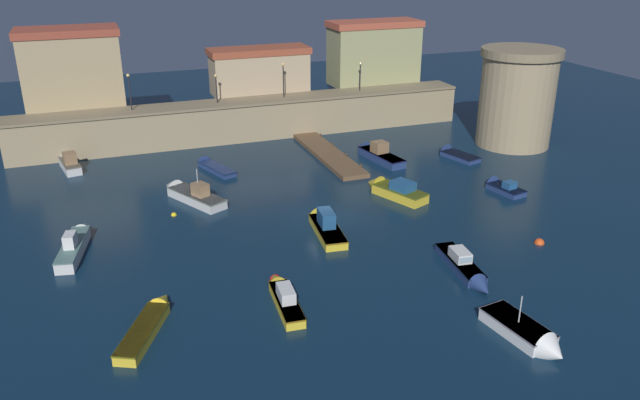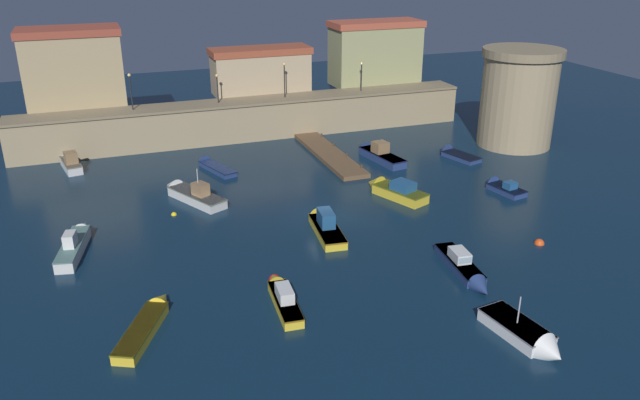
{
  "view_description": "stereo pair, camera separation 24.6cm",
  "coord_description": "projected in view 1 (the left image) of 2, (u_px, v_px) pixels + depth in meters",
  "views": [
    {
      "loc": [
        -15.75,
        -41.26,
        19.84
      ],
      "look_at": [
        0.0,
        1.17,
        1.11
      ],
      "focal_mm": 35.52,
      "sensor_mm": 36.0,
      "label": 1
    },
    {
      "loc": [
        -15.52,
        -41.34,
        19.84
      ],
      "look_at": [
        0.0,
        1.17,
        1.11
      ],
      "focal_mm": 35.52,
      "sensor_mm": 36.0,
      "label": 2
    }
  ],
  "objects": [
    {
      "name": "ground_plane",
      "position": [
        325.0,
        219.0,
        48.39
      ],
      "size": [
        126.67,
        126.67,
        0.0
      ],
      "primitive_type": "plane",
      "color": "#0C2338"
    },
    {
      "name": "quay_wall",
      "position": [
        249.0,
        119.0,
        67.44
      ],
      "size": [
        48.04,
        3.88,
        4.09
      ],
      "color": "#9E8966",
      "rests_on": "ground"
    },
    {
      "name": "old_town_backdrop",
      "position": [
        229.0,
        62.0,
        68.7
      ],
      "size": [
        43.5,
        5.64,
        7.89
      ],
      "color": "tan",
      "rests_on": "ground"
    },
    {
      "name": "fortress_tower",
      "position": [
        517.0,
        97.0,
        64.08
      ],
      "size": [
        8.0,
        8.0,
        9.87
      ],
      "color": "#9E8966",
      "rests_on": "ground"
    },
    {
      "name": "pier_dock",
      "position": [
        328.0,
        154.0,
        62.29
      ],
      "size": [
        2.6,
        14.14,
        0.7
      ],
      "color": "brown",
      "rests_on": "ground"
    },
    {
      "name": "quay_lamp_0",
      "position": [
        129.0,
        86.0,
        61.93
      ],
      "size": [
        0.32,
        0.32,
        3.61
      ],
      "color": "black",
      "rests_on": "quay_wall"
    },
    {
      "name": "quay_lamp_1",
      "position": [
        216.0,
        83.0,
        64.83
      ],
      "size": [
        0.32,
        0.32,
        2.97
      ],
      "color": "black",
      "rests_on": "quay_wall"
    },
    {
      "name": "quay_lamp_2",
      "position": [
        283.0,
        75.0,
        66.99
      ],
      "size": [
        0.32,
        0.32,
        3.67
      ],
      "color": "black",
      "rests_on": "quay_wall"
    },
    {
      "name": "quay_lamp_3",
      "position": [
        360.0,
        72.0,
        69.97
      ],
      "size": [
        0.32,
        0.32,
        3.19
      ],
      "color": "black",
      "rests_on": "quay_wall"
    },
    {
      "name": "moored_boat_0",
      "position": [
        284.0,
        296.0,
        37.18
      ],
      "size": [
        1.54,
        6.01,
        1.54
      ],
      "rotation": [
        0.0,
        0.0,
        1.5
      ],
      "color": "gold",
      "rests_on": "ground"
    },
    {
      "name": "moored_boat_1",
      "position": [
        376.0,
        153.0,
        61.53
      ],
      "size": [
        2.69,
        7.38,
        2.19
      ],
      "rotation": [
        0.0,
        0.0,
        1.73
      ],
      "color": "navy",
      "rests_on": "ground"
    },
    {
      "name": "moored_boat_2",
      "position": [
        190.0,
        194.0,
        51.85
      ],
      "size": [
        4.7,
        7.17,
        3.35
      ],
      "rotation": [
        0.0,
        0.0,
        2.03
      ],
      "color": "silver",
      "rests_on": "ground"
    },
    {
      "name": "moored_boat_3",
      "position": [
        466.0,
        269.0,
        40.26
      ],
      "size": [
        2.06,
        6.67,
        1.56
      ],
      "rotation": [
        0.0,
        0.0,
        -1.69
      ],
      "color": "navy",
      "rests_on": "ground"
    },
    {
      "name": "moored_boat_4",
      "position": [
        500.0,
        186.0,
        53.88
      ],
      "size": [
        2.25,
        4.31,
        1.55
      ],
      "rotation": [
        0.0,
        0.0,
        1.76
      ],
      "color": "navy",
      "rests_on": "ground"
    },
    {
      "name": "moored_boat_5",
      "position": [
        324.0,
        223.0,
        46.49
      ],
      "size": [
        2.33,
        6.88,
        2.16
      ],
      "rotation": [
        0.0,
        0.0,
        1.46
      ],
      "color": "gold",
      "rests_on": "ground"
    },
    {
      "name": "moored_boat_6",
      "position": [
        69.0,
        163.0,
        58.75
      ],
      "size": [
        2.2,
        5.27,
        2.06
      ],
      "rotation": [
        0.0,
        0.0,
        1.75
      ],
      "color": "silver",
      "rests_on": "ground"
    },
    {
      "name": "moored_boat_7",
      "position": [
        149.0,
        322.0,
        34.75
      ],
      "size": [
        4.02,
        6.43,
        1.18
      ],
      "rotation": [
        0.0,
        0.0,
        1.11
      ],
      "color": "gold",
      "rests_on": "ground"
    },
    {
      "name": "moored_boat_8",
      "position": [
        211.0,
        165.0,
        59.01
      ],
      "size": [
        3.18,
        6.22,
        1.24
      ],
      "rotation": [
        0.0,
        0.0,
        1.9
      ],
      "color": "navy",
      "rests_on": "ground"
    },
    {
      "name": "moored_boat_9",
      "position": [
        393.0,
        189.0,
        52.61
      ],
      "size": [
        3.88,
        6.24,
        1.98
      ],
      "rotation": [
        0.0,
        0.0,
        1.95
      ],
      "color": "gold",
      "rests_on": "ground"
    },
    {
      "name": "moored_boat_10",
      "position": [
        453.0,
        154.0,
        62.28
      ],
      "size": [
        2.87,
        5.13,
        1.57
      ],
      "rotation": [
        0.0,
        0.0,
        1.84
      ],
      "color": "navy",
      "rests_on": "ground"
    },
    {
      "name": "moored_boat_11",
      "position": [
        75.0,
        243.0,
        43.33
      ],
      "size": [
        2.67,
        7.2,
        1.91
      ],
      "rotation": [
        0.0,
        0.0,
        1.36
      ],
      "color": "silver",
      "rests_on": "ground"
    },
    {
      "name": "moored_boat_12",
      "position": [
        530.0,
        336.0,
        33.47
      ],
      "size": [
        2.48,
        5.43,
        2.82
      ],
      "rotation": [
        0.0,
        0.0,
        -1.43
      ],
      "color": "white",
      "rests_on": "ground"
    },
    {
      "name": "mooring_buoy_0",
      "position": [
        174.0,
        215.0,
        49.03
      ],
      "size": [
        0.45,
        0.45,
        0.45
      ],
      "primitive_type": "sphere",
      "color": "yellow",
      "rests_on": "ground"
    },
    {
      "name": "mooring_buoy_1",
      "position": [
        539.0,
        243.0,
        44.52
      ],
      "size": [
        0.71,
        0.71,
        0.71
      ],
      "primitive_type": "sphere",
      "color": "#EA4C19",
      "rests_on": "ground"
    },
    {
      "name": "mooring_buoy_2",
      "position": [
        275.0,
        280.0,
        39.74
      ],
      "size": [
        0.71,
        0.71,
        0.71
      ],
      "primitive_type": "sphere",
      "color": "red",
      "rests_on": "ground"
    }
  ]
}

